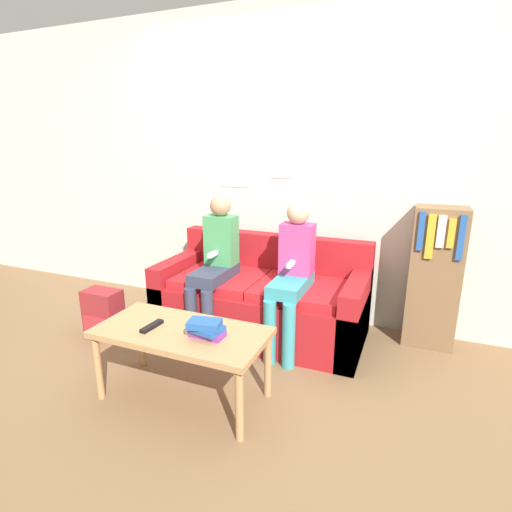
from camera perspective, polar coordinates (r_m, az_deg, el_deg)
The scene contains 10 objects.
ground_plane at distance 2.99m, azimuth -2.76°, elevation -14.56°, with size 10.00×10.00×0.00m, color brown.
wall_back at distance 3.49m, azimuth 3.95°, elevation 12.39°, with size 8.00×0.06×2.60m.
couch at distance 3.27m, azimuth 0.88°, elevation -6.35°, with size 1.65×0.77×0.76m.
coffee_table at distance 2.45m, azimuth -10.57°, elevation -11.41°, with size 1.02×0.49×0.46m.
person_left at distance 3.14m, azimuth -5.87°, elevation -0.65°, with size 0.24×0.54×1.12m.
person_right at distance 2.90m, azimuth 5.16°, elevation -2.15°, with size 0.24×0.54×1.11m.
tv_remote at distance 2.48m, azimuth -14.65°, elevation -9.67°, with size 0.05×0.17×0.02m.
book_stack at distance 2.30m, azimuth -7.14°, elevation -10.23°, with size 0.21×0.17×0.10m.
bookshelf at distance 3.28m, azimuth 24.10°, elevation -2.82°, with size 0.36×0.27×1.07m.
backpack at distance 3.47m, azimuth -20.99°, elevation -7.66°, with size 0.29×0.21×0.38m.
Camera 1 is at (1.11, -2.32, 1.52)m, focal length 28.00 mm.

